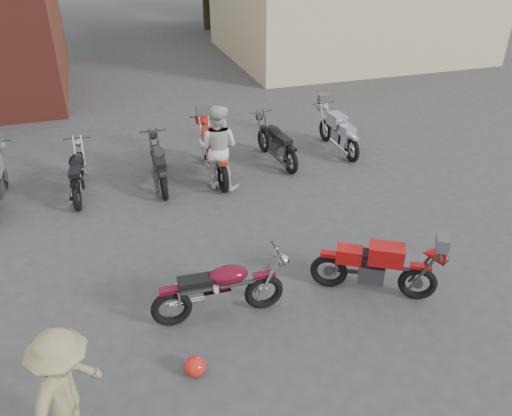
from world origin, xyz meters
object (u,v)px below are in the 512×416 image
object	(u,v)px
row_bike_6	(338,130)
row_bike_5	(276,140)
helmet	(195,366)
row_bike_4	(214,150)
person_tan	(68,395)
row_bike_2	(78,171)
person_light	(218,147)
vintage_motorcycle	(221,286)
sportbike	(377,265)
row_bike_3	(159,162)

from	to	relation	value
row_bike_6	row_bike_5	bearing A→B (deg)	92.90
helmet	row_bike_4	world-z (taller)	row_bike_4
helmet	person_tan	distance (m)	1.71
helmet	row_bike_2	xyz separation A→B (m)	(-1.30, 5.58, 0.41)
person_light	row_bike_5	distance (m)	1.87
vintage_motorcycle	sportbike	distance (m)	2.42
person_light	row_bike_4	size ratio (longest dim) A/B	0.86
helmet	row_bike_4	bearing A→B (deg)	73.56
row_bike_3	row_bike_4	world-z (taller)	row_bike_4
sportbike	row_bike_5	xyz separation A→B (m)	(0.21, 5.10, 0.01)
helmet	person_light	world-z (taller)	person_light
sportbike	person_tan	distance (m)	4.66
row_bike_2	row_bike_6	distance (m)	6.25
sportbike	row_bike_2	size ratio (longest dim) A/B	1.01
row_bike_4	row_bike_5	xyz separation A→B (m)	(1.59, 0.27, -0.07)
vintage_motorcycle	sportbike	bearing A→B (deg)	-2.93
row_bike_3	helmet	bearing A→B (deg)	177.71
row_bike_2	row_bike_5	xyz separation A→B (m)	(4.53, 0.25, 0.02)
person_light	row_bike_5	bearing A→B (deg)	-117.01
person_light	row_bike_6	distance (m)	3.50
row_bike_2	row_bike_6	size ratio (longest dim) A/B	0.97
person_light	row_bike_5	size ratio (longest dim) A/B	0.97
helmet	row_bike_2	distance (m)	5.74
person_tan	row_bike_2	xyz separation A→B (m)	(0.14, 6.19, -0.30)
helmet	person_tan	bearing A→B (deg)	-157.08
row_bike_3	row_bike_4	bearing A→B (deg)	-84.66
helmet	row_bike_6	bearing A→B (deg)	50.44
person_light	row_bike_4	bearing A→B (deg)	-57.31
sportbike	helmet	world-z (taller)	sportbike
row_bike_2	row_bike_4	xyz separation A→B (m)	(2.94, -0.02, 0.09)
sportbike	row_bike_4	bearing A→B (deg)	136.84
sportbike	row_bike_3	xyz separation A→B (m)	(-2.63, 4.74, -0.01)
person_light	row_bike_3	world-z (taller)	person_light
sportbike	row_bike_4	size ratio (longest dim) A/B	0.87
person_tan	sportbike	bearing A→B (deg)	-42.40
person_tan	row_bike_3	size ratio (longest dim) A/B	0.91
vintage_motorcycle	row_bike_6	xyz separation A→B (m)	(4.33, 5.02, 0.00)
row_bike_4	sportbike	bearing A→B (deg)	-163.40
vintage_motorcycle	helmet	size ratio (longest dim) A/B	6.70
person_tan	vintage_motorcycle	bearing A→B (deg)	-21.65
sportbike	person_tan	size ratio (longest dim) A/B	1.12
row_bike_4	row_bike_5	bearing A→B (deg)	-79.65
helmet	row_bike_5	xyz separation A→B (m)	(3.23, 5.83, 0.42)
row_bike_3	row_bike_6	xyz separation A→B (m)	(4.55, 0.50, 0.02)
helmet	row_bike_3	distance (m)	5.51
sportbike	row_bike_4	world-z (taller)	row_bike_4
person_tan	row_bike_4	world-z (taller)	person_tan
sportbike	helmet	size ratio (longest dim) A/B	6.60
row_bike_5	helmet	bearing A→B (deg)	143.61
sportbike	row_bike_3	world-z (taller)	sportbike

